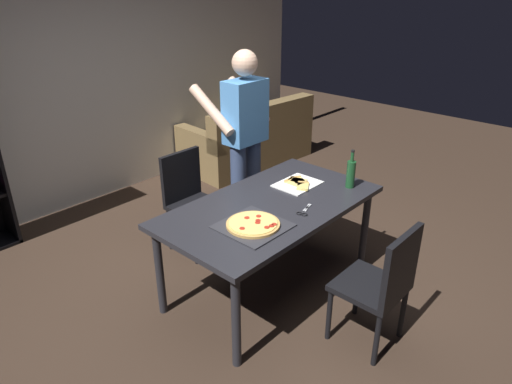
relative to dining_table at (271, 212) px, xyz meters
name	(u,v)px	position (x,y,z in m)	size (l,w,h in m)	color
ground_plane	(270,286)	(0.00, 0.00, -0.68)	(12.00, 12.00, 0.00)	#38281E
back_wall	(81,72)	(0.00, 2.60, 0.72)	(6.40, 0.10, 2.80)	silver
dining_table	(271,212)	(0.00, 0.00, 0.00)	(1.71, 0.94, 0.75)	#232328
chair_near_camera	(383,281)	(0.00, -0.95, -0.17)	(0.42, 0.42, 0.90)	black
chair_far_side	(190,195)	(0.00, 0.95, -0.17)	(0.42, 0.42, 0.90)	black
couch	(250,141)	(1.90, 1.99, -0.37)	(1.75, 0.96, 0.85)	brown
person_serving_pizza	(244,136)	(0.49, 0.73, 0.32)	(0.55, 0.54, 1.75)	#38476B
pepperoni_pizza_on_tray	(253,225)	(-0.35, -0.14, 0.09)	(0.43, 0.43, 0.04)	#2D2D33
pizza_slices_on_towel	(298,183)	(0.42, 0.07, 0.08)	(0.36, 0.29, 0.03)	white
wine_bottle	(351,173)	(0.66, -0.27, 0.19)	(0.07, 0.07, 0.32)	#194723
kitchen_scissors	(304,212)	(0.06, -0.27, 0.08)	(0.20, 0.11, 0.01)	silver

